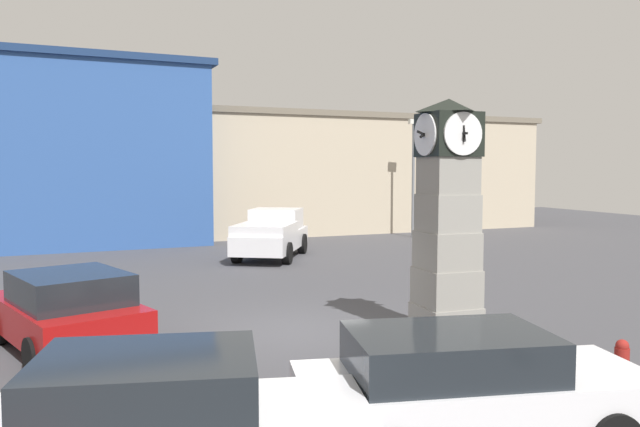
{
  "coord_description": "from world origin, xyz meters",
  "views": [
    {
      "loc": [
        -3.81,
        -12.41,
        3.42
      ],
      "look_at": [
        1.04,
        1.29,
        2.38
      ],
      "focal_mm": 35.0,
      "sensor_mm": 36.0,
      "label": 1
    }
  ],
  "objects_px": {
    "clock_tower": "(447,225)",
    "pickup_truck": "(271,234)",
    "car_by_building": "(466,386)",
    "pedestrian_near_bench": "(263,225)",
    "car_far_lot": "(67,310)",
    "bollard_far_row": "(508,365)",
    "street_lamp_far_side": "(413,169)",
    "bollard_mid_row": "(621,372)"
  },
  "relations": [
    {
      "from": "clock_tower",
      "to": "pedestrian_near_bench",
      "type": "relative_size",
      "value": 2.93
    },
    {
      "from": "bollard_mid_row",
      "to": "car_by_building",
      "type": "xyz_separation_m",
      "value": [
        -2.83,
        -0.36,
        0.25
      ]
    },
    {
      "from": "bollard_far_row",
      "to": "car_far_lot",
      "type": "relative_size",
      "value": 0.22
    },
    {
      "from": "bollard_far_row",
      "to": "street_lamp_far_side",
      "type": "distance_m",
      "value": 22.36
    },
    {
      "from": "bollard_mid_row",
      "to": "pedestrian_near_bench",
      "type": "distance_m",
      "value": 20.19
    },
    {
      "from": "car_by_building",
      "to": "car_far_lot",
      "type": "distance_m",
      "value": 7.74
    },
    {
      "from": "car_by_building",
      "to": "car_far_lot",
      "type": "bearing_deg",
      "value": 128.88
    },
    {
      "from": "bollard_mid_row",
      "to": "bollard_far_row",
      "type": "distance_m",
      "value": 1.58
    },
    {
      "from": "car_by_building",
      "to": "bollard_mid_row",
      "type": "bearing_deg",
      "value": 7.2
    },
    {
      "from": "clock_tower",
      "to": "pickup_truck",
      "type": "xyz_separation_m",
      "value": [
        -0.21,
        12.47,
        -1.4
      ]
    },
    {
      "from": "car_by_building",
      "to": "street_lamp_far_side",
      "type": "xyz_separation_m",
      "value": [
        10.62,
        21.41,
        2.7
      ]
    },
    {
      "from": "pedestrian_near_bench",
      "to": "street_lamp_far_side",
      "type": "distance_m",
      "value": 8.42
    },
    {
      "from": "bollard_mid_row",
      "to": "pedestrian_near_bench",
      "type": "xyz_separation_m",
      "value": [
        -0.2,
        20.18,
        0.44
      ]
    },
    {
      "from": "car_by_building",
      "to": "clock_tower",
      "type": "bearing_deg",
      "value": 62.11
    },
    {
      "from": "pedestrian_near_bench",
      "to": "street_lamp_far_side",
      "type": "relative_size",
      "value": 0.28
    },
    {
      "from": "pickup_truck",
      "to": "car_far_lot",
      "type": "bearing_deg",
      "value": -122.83
    },
    {
      "from": "clock_tower",
      "to": "bollard_mid_row",
      "type": "relative_size",
      "value": 4.92
    },
    {
      "from": "bollard_mid_row",
      "to": "pickup_truck",
      "type": "bearing_deg",
      "value": 92.98
    },
    {
      "from": "bollard_mid_row",
      "to": "street_lamp_far_side",
      "type": "relative_size",
      "value": 0.16
    },
    {
      "from": "car_by_building",
      "to": "pedestrian_near_bench",
      "type": "xyz_separation_m",
      "value": [
        2.63,
        20.54,
        0.19
      ]
    },
    {
      "from": "pedestrian_near_bench",
      "to": "clock_tower",
      "type": "bearing_deg",
      "value": -91.53
    },
    {
      "from": "clock_tower",
      "to": "pickup_truck",
      "type": "distance_m",
      "value": 12.55
    },
    {
      "from": "clock_tower",
      "to": "bollard_far_row",
      "type": "relative_size",
      "value": 5.09
    },
    {
      "from": "clock_tower",
      "to": "bollard_mid_row",
      "type": "height_order",
      "value": "clock_tower"
    },
    {
      "from": "street_lamp_far_side",
      "to": "car_far_lot",
      "type": "bearing_deg",
      "value": -135.17
    },
    {
      "from": "bollard_far_row",
      "to": "pedestrian_near_bench",
      "type": "relative_size",
      "value": 0.58
    },
    {
      "from": "bollard_mid_row",
      "to": "car_far_lot",
      "type": "bearing_deg",
      "value": 143.59
    },
    {
      "from": "bollard_far_row",
      "to": "car_far_lot",
      "type": "height_order",
      "value": "car_far_lot"
    },
    {
      "from": "bollard_far_row",
      "to": "pickup_truck",
      "type": "distance_m",
      "value": 15.42
    },
    {
      "from": "clock_tower",
      "to": "pickup_truck",
      "type": "bearing_deg",
      "value": 90.98
    },
    {
      "from": "pickup_truck",
      "to": "street_lamp_far_side",
      "type": "relative_size",
      "value": 0.89
    },
    {
      "from": "car_by_building",
      "to": "pedestrian_near_bench",
      "type": "bearing_deg",
      "value": 82.7
    },
    {
      "from": "bollard_mid_row",
      "to": "car_by_building",
      "type": "relative_size",
      "value": 0.21
    },
    {
      "from": "pickup_truck",
      "to": "pedestrian_near_bench",
      "type": "height_order",
      "value": "pickup_truck"
    },
    {
      "from": "bollard_far_row",
      "to": "pickup_truck",
      "type": "bearing_deg",
      "value": 88.21
    },
    {
      "from": "clock_tower",
      "to": "car_far_lot",
      "type": "height_order",
      "value": "clock_tower"
    },
    {
      "from": "car_far_lot",
      "to": "pickup_truck",
      "type": "distance_m",
      "value": 12.61
    },
    {
      "from": "bollard_mid_row",
      "to": "clock_tower",
      "type": "bearing_deg",
      "value": 99.49
    },
    {
      "from": "pickup_truck",
      "to": "pedestrian_near_bench",
      "type": "xyz_separation_m",
      "value": [
        0.65,
        3.92,
        0.0
      ]
    },
    {
      "from": "pickup_truck",
      "to": "clock_tower",
      "type": "bearing_deg",
      "value": -89.02
    },
    {
      "from": "car_far_lot",
      "to": "pickup_truck",
      "type": "xyz_separation_m",
      "value": [
        6.84,
        10.59,
        0.16
      ]
    },
    {
      "from": "pedestrian_near_bench",
      "to": "bollard_mid_row",
      "type": "bearing_deg",
      "value": -89.45
    }
  ]
}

